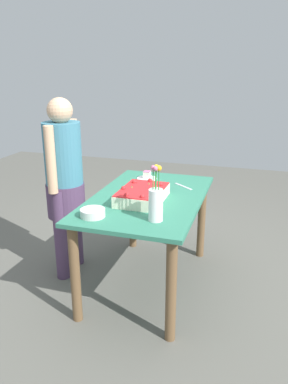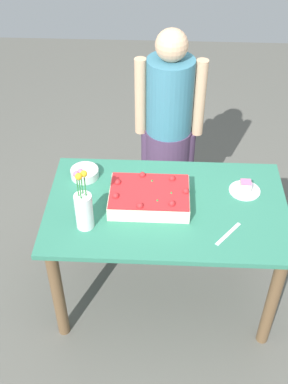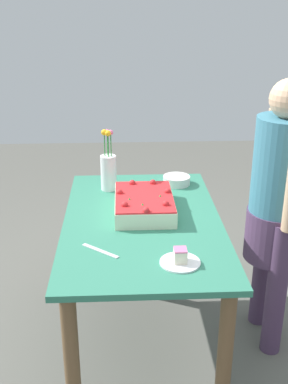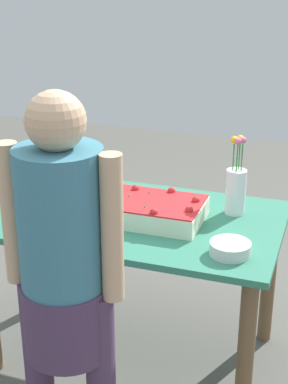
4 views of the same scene
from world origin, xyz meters
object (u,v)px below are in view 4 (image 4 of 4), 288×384
at_px(serving_plate_with_slice, 32,211).
at_px(fruit_bowl, 230,249).
at_px(sheet_cake, 153,210).
at_px(person_standing, 63,270).
at_px(flower_vase, 236,188).
at_px(cake_knife, 88,191).

bearing_deg(serving_plate_with_slice, fruit_bowl, 174.62).
relative_size(sheet_cake, person_standing, 0.30).
height_order(sheet_cake, serving_plate_with_slice, sheet_cake).
xyz_separation_m(serving_plate_with_slice, flower_vase, (-0.88, -0.33, 0.11)).
bearing_deg(serving_plate_with_slice, cake_knife, -109.28).
xyz_separation_m(flower_vase, fruit_bowl, (-0.06, 0.42, -0.10)).
bearing_deg(flower_vase, person_standing, 64.06).
distance_m(sheet_cake, flower_vase, 0.39).
xyz_separation_m(cake_knife, person_standing, (-0.32, 0.92, 0.09)).
relative_size(flower_vase, person_standing, 0.25).
bearing_deg(cake_knife, person_standing, 58.57).
relative_size(serving_plate_with_slice, cake_knife, 0.86).
bearing_deg(sheet_cake, fruit_bowl, 150.92).
height_order(sheet_cake, cake_knife, sheet_cake).
relative_size(sheet_cake, cake_knife, 2.12).
height_order(cake_knife, flower_vase, flower_vase).
height_order(fruit_bowl, person_standing, person_standing).
distance_m(sheet_cake, person_standing, 0.71).
bearing_deg(person_standing, fruit_bowl, -46.19).
bearing_deg(cake_knife, fruit_bowl, 100.91).
distance_m(serving_plate_with_slice, person_standing, 0.73).
xyz_separation_m(sheet_cake, fruit_bowl, (-0.40, 0.22, -0.02)).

